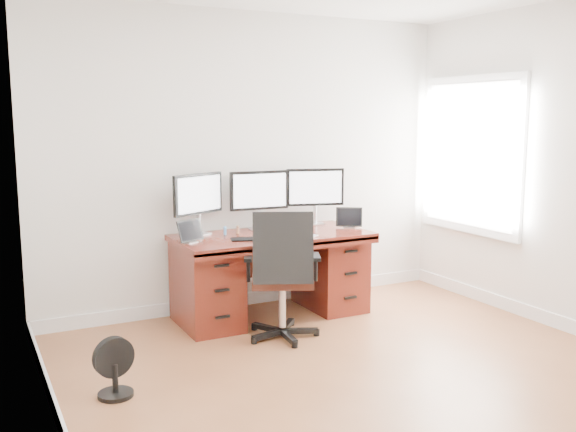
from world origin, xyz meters
name	(u,v)px	position (x,y,z in m)	size (l,w,h in m)	color
ground	(394,393)	(0.00, 0.00, 0.00)	(4.50, 4.50, 0.00)	#915B38
back_wall	(251,162)	(0.00, 2.25, 1.35)	(4.00, 0.10, 2.70)	white
desk	(271,272)	(0.00, 1.83, 0.40)	(1.70, 0.80, 0.75)	#581A11
office_chair	(282,297)	(-0.18, 1.25, 0.35)	(0.74, 0.74, 1.05)	black
floor_fan	(115,368)	(-1.61, 0.77, 0.19)	(0.27, 0.23, 0.39)	black
monitor_left	(198,196)	(-0.58, 2.07, 1.09)	(0.51, 0.27, 0.53)	silver
monitor_center	(259,192)	(0.00, 2.07, 1.09)	(0.55, 0.15, 0.53)	silver
monitor_right	(315,189)	(0.58, 2.07, 1.09)	(0.54, 0.19, 0.53)	silver
tablet_left	(191,232)	(-0.76, 1.75, 0.84)	(0.25, 0.16, 0.19)	silver
tablet_right	(350,219)	(0.76, 1.75, 0.84)	(0.24, 0.19, 0.19)	silver
keyboard	(284,236)	(0.04, 1.65, 0.76)	(0.28, 0.12, 0.01)	white
trackpad	(307,235)	(0.22, 1.57, 0.76)	(0.14, 0.14, 0.01)	#B9BCC1
drawing_tablet	(245,239)	(-0.32, 1.66, 0.76)	(0.24, 0.15, 0.01)	black
phone	(272,234)	(-0.01, 1.78, 0.76)	(0.12, 0.06, 0.01)	black
figurine_blue	(225,230)	(-0.38, 1.95, 0.79)	(0.03, 0.03, 0.08)	#57A6EA
figurine_brown	(238,229)	(-0.26, 1.95, 0.79)	(0.03, 0.03, 0.08)	brown
figurine_pink	(256,227)	(-0.09, 1.95, 0.79)	(0.03, 0.03, 0.08)	pink
figurine_yellow	(275,226)	(0.10, 1.95, 0.79)	(0.03, 0.03, 0.08)	#CBBA64
figurine_orange	(290,224)	(0.25, 1.95, 0.79)	(0.03, 0.03, 0.08)	#F8AD4C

